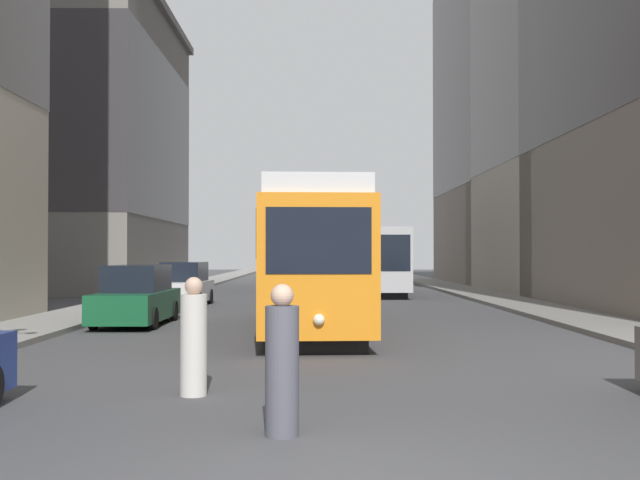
% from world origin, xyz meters
% --- Properties ---
extents(sidewalk_left, '(2.58, 120.00, 0.15)m').
position_xyz_m(sidewalk_left, '(-8.27, 40.00, 0.07)').
color(sidewalk_left, gray).
rests_on(sidewalk_left, ground).
extents(sidewalk_right, '(2.58, 120.00, 0.15)m').
position_xyz_m(sidewalk_right, '(8.27, 40.00, 0.07)').
color(sidewalk_right, gray).
rests_on(sidewalk_right, ground).
extents(streetcar, '(3.18, 12.38, 3.89)m').
position_xyz_m(streetcar, '(-0.45, 14.85, 2.10)').
color(streetcar, black).
rests_on(streetcar, ground).
extents(transit_bus, '(2.66, 11.42, 3.45)m').
position_xyz_m(transit_bus, '(3.12, 34.43, 1.95)').
color(transit_bus, black).
rests_on(transit_bus, ground).
extents(parked_car_left_near, '(1.93, 4.94, 1.82)m').
position_xyz_m(parked_car_left_near, '(-5.68, 16.37, 0.84)').
color(parked_car_left_near, black).
rests_on(parked_car_left_near, ground).
extents(parked_car_left_mid, '(2.01, 4.41, 1.82)m').
position_xyz_m(parked_car_left_mid, '(-5.67, 25.05, 0.84)').
color(parked_car_left_mid, black).
rests_on(parked_car_left_mid, ground).
extents(pedestrian_crossing_near, '(0.41, 0.41, 1.81)m').
position_xyz_m(pedestrian_crossing_near, '(-2.10, 4.50, 0.84)').
color(pedestrian_crossing_near, beige).
rests_on(pedestrian_crossing_near, ground).
extents(pedestrian_crossing_far, '(0.40, 0.40, 1.81)m').
position_xyz_m(pedestrian_crossing_far, '(-0.64, 1.88, 0.84)').
color(pedestrian_crossing_far, '#4C4C56').
rests_on(pedestrian_crossing_far, ground).
extents(building_left_corner, '(11.92, 19.46, 17.49)m').
position_xyz_m(building_left_corner, '(-15.22, 40.71, 8.98)').
color(building_left_corner, slate).
rests_on(building_left_corner, ground).
extents(building_right_corner, '(13.28, 15.85, 27.44)m').
position_xyz_m(building_right_corner, '(15.90, 48.66, 14.14)').
color(building_right_corner, slate).
rests_on(building_right_corner, ground).
extents(building_right_midblock, '(15.99, 15.85, 28.03)m').
position_xyz_m(building_right_midblock, '(17.26, 35.19, 14.45)').
color(building_right_midblock, '#A89E8E').
rests_on(building_right_midblock, ground).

